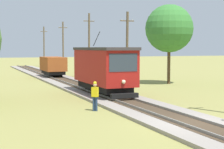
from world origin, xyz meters
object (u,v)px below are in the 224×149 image
at_px(utility_pole_far, 63,46).
at_px(utility_pole_near_tram, 127,49).
at_px(red_tram, 103,68).
at_px(utility_pole_distant, 44,46).
at_px(utility_pole_mid, 89,45).
at_px(tree_right_near, 169,29).
at_px(freight_car, 53,66).
at_px(gravel_pile, 86,73).
at_px(track_worker, 95,95).

bearing_deg(utility_pole_far, utility_pole_near_tram, -90.00).
bearing_deg(red_tram, utility_pole_distant, 84.70).
bearing_deg(utility_pole_mid, tree_right_near, -62.79).
relative_size(freight_car, utility_pole_mid, 0.64).
relative_size(utility_pole_near_tram, utility_pole_far, 0.91).
distance_m(utility_pole_far, gravel_pile, 12.50).
height_order(red_tram, tree_right_near, tree_right_near).
height_order(freight_car, utility_pole_distant, utility_pole_distant).
bearing_deg(utility_pole_distant, utility_pole_mid, -90.00).
bearing_deg(gravel_pile, utility_pole_distant, 90.05).
bearing_deg(track_worker, red_tram, -163.14).
xyz_separation_m(red_tram, utility_pole_distant, (4.27, 46.06, 1.89)).
height_order(gravel_pile, track_worker, track_worker).
relative_size(utility_pole_distant, gravel_pile, 2.71).
xyz_separation_m(track_worker, tree_right_near, (12.56, 12.92, 4.79)).
xyz_separation_m(freight_car, gravel_pile, (4.30, -0.03, -1.09)).
relative_size(red_tram, utility_pole_distant, 1.07).
bearing_deg(utility_pole_near_tram, utility_pole_distant, 90.00).
distance_m(utility_pole_mid, track_worker, 24.65).
bearing_deg(utility_pole_mid, freight_car, 160.65).
height_order(red_tram, utility_pole_near_tram, utility_pole_near_tram).
bearing_deg(utility_pole_mid, utility_pole_far, 90.00).
distance_m(utility_pole_far, utility_pole_distant, 15.73).
relative_size(red_tram, utility_pole_near_tram, 1.19).
relative_size(freight_car, utility_pole_near_tram, 0.72).
distance_m(red_tram, utility_pole_mid, 17.52).
bearing_deg(track_worker, freight_car, -145.61).
height_order(gravel_pile, tree_right_near, tree_right_near).
bearing_deg(gravel_pile, track_worker, -106.19).
distance_m(red_tram, track_worker, 7.21).
xyz_separation_m(red_tram, tree_right_near, (9.65, 6.43, 3.58)).
bearing_deg(utility_pole_near_tram, utility_pole_mid, 90.00).
bearing_deg(gravel_pile, tree_right_near, -65.84).
height_order(utility_pole_mid, utility_pole_far, utility_pole_mid).
height_order(utility_pole_mid, tree_right_near, tree_right_near).
distance_m(freight_car, utility_pole_mid, 5.21).
bearing_deg(red_tram, gravel_pile, 76.82).
bearing_deg(utility_pole_far, freight_car, -109.70).
bearing_deg(tree_right_near, freight_car, 128.92).
xyz_separation_m(utility_pole_near_tram, gravel_pile, (0.02, 13.27, -3.22)).
bearing_deg(red_tram, track_worker, -114.21).
distance_m(utility_pole_mid, tree_right_near, 11.86).
bearing_deg(utility_pole_distant, freight_car, -98.79).
bearing_deg(utility_pole_near_tram, red_tram, -130.04).
distance_m(freight_car, track_worker, 25.05).
distance_m(utility_pole_far, track_worker, 37.64).
relative_size(utility_pole_near_tram, track_worker, 4.04).
bearing_deg(gravel_pile, utility_pole_mid, -90.93).
height_order(freight_car, utility_pole_far, utility_pole_far).
bearing_deg(gravel_pile, freight_car, 179.59).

